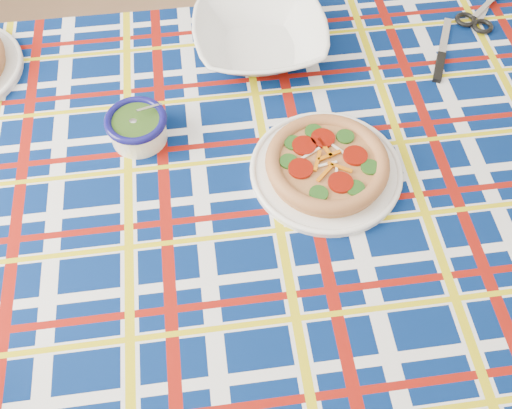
% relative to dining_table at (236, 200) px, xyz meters
% --- Properties ---
extents(floor, '(4.00, 4.00, 0.00)m').
position_rel_dining_table_xyz_m(floor, '(0.23, 0.07, -0.73)').
color(floor, '#8E6649').
rests_on(floor, ground).
extents(dining_table, '(1.95, 1.52, 0.80)m').
position_rel_dining_table_xyz_m(dining_table, '(0.00, 0.00, 0.00)').
color(dining_table, brown).
rests_on(dining_table, floor).
extents(tablecloth, '(1.99, 1.56, 0.11)m').
position_rel_dining_table_xyz_m(tablecloth, '(-0.00, -0.00, 0.03)').
color(tablecloth, '#041A50').
rests_on(tablecloth, dining_table).
extents(main_focaccia_plate, '(0.39, 0.39, 0.06)m').
position_rel_dining_table_xyz_m(main_focaccia_plate, '(0.18, 0.04, 0.11)').
color(main_focaccia_plate, '#B1713E').
rests_on(main_focaccia_plate, tablecloth).
extents(pesto_bowl, '(0.16, 0.16, 0.08)m').
position_rel_dining_table_xyz_m(pesto_bowl, '(-0.22, 0.07, 0.12)').
color(pesto_bowl, '#1C380F').
rests_on(pesto_bowl, tablecloth).
extents(serving_bowl, '(0.38, 0.38, 0.08)m').
position_rel_dining_table_xyz_m(serving_bowl, '(-0.01, 0.38, 0.12)').
color(serving_bowl, white).
rests_on(serving_bowl, tablecloth).
extents(table_knife, '(0.05, 0.24, 0.01)m').
position_rel_dining_table_xyz_m(table_knife, '(0.42, 0.49, 0.09)').
color(table_knife, silver).
rests_on(table_knife, tablecloth).
extents(kitchen_scissors, '(0.18, 0.23, 0.02)m').
position_rel_dining_table_xyz_m(kitchen_scissors, '(0.53, 0.62, 0.09)').
color(kitchen_scissors, silver).
rests_on(kitchen_scissors, tablecloth).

